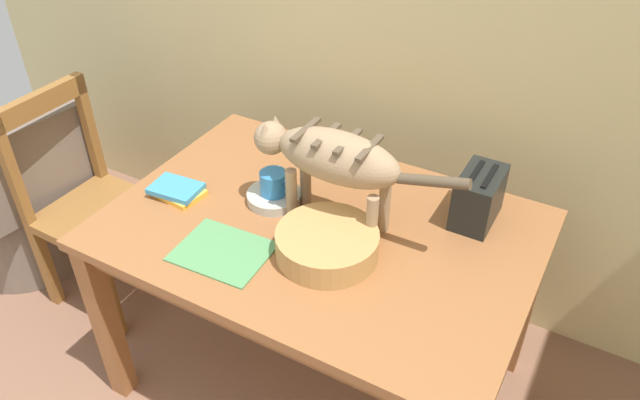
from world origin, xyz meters
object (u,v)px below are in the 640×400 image
object	(u,v)px
toaster	(478,197)
wicker_armchair	(23,208)
wooden_chair_near	(92,207)
magazine	(223,252)
coffee_mug	(274,183)
wicker_basket	(327,244)
saucer_bowl	(274,197)
dining_table	(320,246)
book_stack	(177,190)
cat	(332,159)

from	to	relation	value
toaster	wicker_armchair	distance (m)	2.05
wicker_armchair	wooden_chair_near	bearing A→B (deg)	-80.61
magazine	toaster	distance (m)	0.81
coffee_mug	wooden_chair_near	world-z (taller)	wooden_chair_near
wicker_basket	wooden_chair_near	xyz separation A→B (m)	(-1.14, 0.08, -0.34)
coffee_mug	toaster	bearing A→B (deg)	20.98
saucer_bowl	toaster	xyz separation A→B (m)	(0.61, 0.23, 0.07)
dining_table	magazine	xyz separation A→B (m)	(-0.19, -0.25, 0.09)
wicker_armchair	wicker_basket	bearing A→B (deg)	-84.27
book_stack	toaster	size ratio (longest dim) A/B	0.90
coffee_mug	wooden_chair_near	xyz separation A→B (m)	(-0.86, -0.07, -0.37)
toaster	dining_table	bearing A→B (deg)	-146.81
coffee_mug	wicker_basket	distance (m)	0.32
coffee_mug	book_stack	size ratio (longest dim) A/B	0.72
cat	saucer_bowl	bearing A→B (deg)	90.00
book_stack	wicker_basket	world-z (taller)	wicker_basket
magazine	wooden_chair_near	distance (m)	0.94
dining_table	wicker_armchair	bearing A→B (deg)	-178.45
dining_table	saucer_bowl	xyz separation A→B (m)	(-0.20, 0.04, 0.10)
saucer_bowl	wicker_armchair	world-z (taller)	same
wicker_basket	magazine	bearing A→B (deg)	-152.42
saucer_bowl	wicker_armchair	bearing A→B (deg)	-176.56
magazine	wicker_armchair	size ratio (longest dim) A/B	0.35
coffee_mug	wooden_chair_near	bearing A→B (deg)	-175.36
magazine	toaster	world-z (taller)	toaster
cat	wooden_chair_near	xyz separation A→B (m)	(-1.07, -0.07, -0.53)
cat	toaster	bearing A→B (deg)	-58.89
wicker_basket	toaster	bearing A→B (deg)	49.17
wicker_basket	toaster	world-z (taller)	toaster
book_stack	wicker_armchair	distance (m)	1.14
coffee_mug	wicker_basket	world-z (taller)	coffee_mug
book_stack	toaster	bearing A→B (deg)	21.70
toaster	wicker_armchair	xyz separation A→B (m)	(-1.94, -0.31, -0.56)
dining_table	saucer_bowl	size ratio (longest dim) A/B	7.39
wicker_basket	toaster	distance (m)	0.51
cat	dining_table	bearing A→B (deg)	150.91
wicker_basket	toaster	xyz separation A→B (m)	(0.33, 0.38, 0.04)
book_stack	magazine	bearing A→B (deg)	-27.86
dining_table	coffee_mug	distance (m)	0.25
coffee_mug	book_stack	world-z (taller)	coffee_mug
wooden_chair_near	coffee_mug	bearing A→B (deg)	95.90
cat	toaster	size ratio (longest dim) A/B	3.45
dining_table	book_stack	distance (m)	0.52
saucer_bowl	wooden_chair_near	size ratio (longest dim) A/B	0.20
dining_table	book_stack	bearing A→B (deg)	-169.55
magazine	book_stack	world-z (taller)	book_stack
toaster	wooden_chair_near	distance (m)	1.54
cat	wooden_chair_near	world-z (taller)	cat
dining_table	cat	xyz separation A→B (m)	(0.02, 0.04, 0.32)
wooden_chair_near	book_stack	bearing A→B (deg)	84.98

